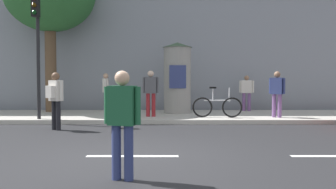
{
  "coord_description": "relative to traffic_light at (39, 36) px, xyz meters",
  "views": [
    {
      "loc": [
        0.7,
        -7.03,
        1.5
      ],
      "look_at": [
        0.66,
        2.0,
        1.13
      ],
      "focal_mm": 38.83,
      "sensor_mm": 36.0,
      "label": 1
    }
  ],
  "objects": [
    {
      "name": "ground_plane",
      "position": [
        3.72,
        -5.24,
        -2.97
      ],
      "size": [
        80.0,
        80.0,
        0.0
      ],
      "primitive_type": "plane",
      "color": "#232326"
    },
    {
      "name": "sidewalk_curb",
      "position": [
        3.72,
        1.76,
        -2.9
      ],
      "size": [
        36.0,
        4.0,
        0.15
      ],
      "primitive_type": "cube",
      "color": "#B2ADA3",
      "rests_on": "ground_plane"
    },
    {
      "name": "lane_markings",
      "position": [
        3.72,
        -5.24,
        -2.97
      ],
      "size": [
        25.8,
        0.16,
        0.01
      ],
      "color": "silver",
      "rests_on": "ground_plane"
    },
    {
      "name": "building_backdrop",
      "position": [
        3.72,
        6.76,
        2.51
      ],
      "size": [
        36.0,
        5.0,
        10.98
      ],
      "primitive_type": "cube",
      "color": "gray",
      "rests_on": "ground_plane"
    },
    {
      "name": "traffic_light",
      "position": [
        0.0,
        0.0,
        0.0
      ],
      "size": [
        0.24,
        0.45,
        4.19
      ],
      "color": "black",
      "rests_on": "sidewalk_curb"
    },
    {
      "name": "poster_column",
      "position": [
        4.8,
        2.42,
        -1.38
      ],
      "size": [
        1.2,
        1.2,
        2.84
      ],
      "color": "gray",
      "rests_on": "sidewalk_curb"
    },
    {
      "name": "pedestrian_with_bag",
      "position": [
        1.09,
        -1.57,
        -1.96
      ],
      "size": [
        0.51,
        0.51,
        1.71
      ],
      "color": "black",
      "rests_on": "ground_plane"
    },
    {
      "name": "pedestrian_in_light_jacket",
      "position": [
        3.74,
        -6.91,
        -2.03
      ],
      "size": [
        0.56,
        0.33,
        1.63
      ],
      "color": "navy",
      "rests_on": "ground_plane"
    },
    {
      "name": "pedestrian_in_dark_shirt",
      "position": [
        3.79,
        0.95,
        -1.83
      ],
      "size": [
        0.59,
        0.38,
        1.67
      ],
      "color": "maroon",
      "rests_on": "sidewalk_curb"
    },
    {
      "name": "pedestrian_near_pole",
      "position": [
        8.31,
        0.64,
        -1.85
      ],
      "size": [
        0.51,
        0.51,
        1.64
      ],
      "color": "#724C84",
      "rests_on": "sidewalk_curb"
    },
    {
      "name": "pedestrian_with_backpack",
      "position": [
        7.81,
        3.34,
        -1.92
      ],
      "size": [
        0.61,
        0.46,
        1.52
      ],
      "color": "#724C84",
      "rests_on": "sidewalk_curb"
    },
    {
      "name": "pedestrian_tallest",
      "position": [
        1.79,
        3.03,
        -1.89
      ],
      "size": [
        0.28,
        0.59,
        1.61
      ],
      "color": "silver",
      "rests_on": "sidewalk_curb"
    },
    {
      "name": "bicycle_leaning",
      "position": [
        6.17,
        0.61,
        -2.44
      ],
      "size": [
        1.77,
        0.17,
        1.09
      ],
      "color": "black",
      "rests_on": "sidewalk_curb"
    }
  ]
}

